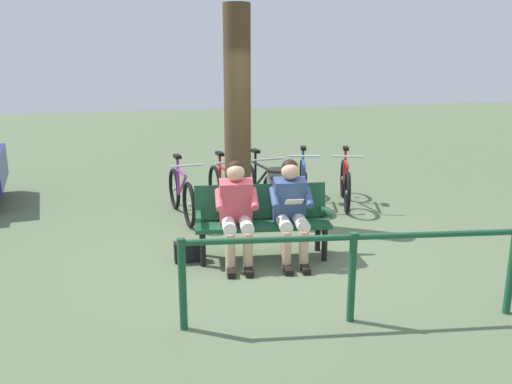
{
  "coord_description": "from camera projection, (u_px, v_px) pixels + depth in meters",
  "views": [
    {
      "loc": [
        1.8,
        5.67,
        2.31
      ],
      "look_at": [
        0.16,
        -0.28,
        0.75
      ],
      "focal_mm": 36.33,
      "sensor_mm": 36.0,
      "label": 1
    }
  ],
  "objects": [
    {
      "name": "bicycle_green",
      "position": [
        345.0,
        183.0,
        8.53
      ],
      "size": [
        0.7,
        1.59,
        0.94
      ],
      "rotation": [
        0.0,
        0.0,
        1.2
      ],
      "color": "black",
      "rests_on": "ground"
    },
    {
      "name": "handbag",
      "position": [
        187.0,
        252.0,
        6.13
      ],
      "size": [
        0.3,
        0.14,
        0.24
      ],
      "primitive_type": "cube",
      "rotation": [
        0.0,
        0.0,
        -0.01
      ],
      "color": "black",
      "rests_on": "ground"
    },
    {
      "name": "litter_bin",
      "position": [
        277.0,
        192.0,
        7.91
      ],
      "size": [
        0.35,
        0.35,
        0.73
      ],
      "color": "slate",
      "rests_on": "ground"
    },
    {
      "name": "person_reading",
      "position": [
        291.0,
        206.0,
        6.06
      ],
      "size": [
        0.53,
        0.8,
        1.2
      ],
      "rotation": [
        0.0,
        0.0,
        -0.15
      ],
      "color": "#334772",
      "rests_on": "ground"
    },
    {
      "name": "tree_trunk",
      "position": [
        237.0,
        117.0,
        7.36
      ],
      "size": [
        0.38,
        0.38,
        3.08
      ],
      "primitive_type": "cylinder",
      "color": "#4C3823",
      "rests_on": "ground"
    },
    {
      "name": "person_companion",
      "position": [
        237.0,
        208.0,
        5.99
      ],
      "size": [
        0.53,
        0.8,
        1.2
      ],
      "rotation": [
        0.0,
        0.0,
        -0.15
      ],
      "color": "#D84C59",
      "rests_on": "ground"
    },
    {
      "name": "bicycle_blue",
      "position": [
        303.0,
        183.0,
        8.55
      ],
      "size": [
        0.65,
        1.62,
        0.94
      ],
      "rotation": [
        0.0,
        0.0,
        1.26
      ],
      "color": "black",
      "rests_on": "ground"
    },
    {
      "name": "bicycle_orange",
      "position": [
        224.0,
        191.0,
        8.05
      ],
      "size": [
        0.48,
        1.68,
        0.94
      ],
      "rotation": [
        0.0,
        0.0,
        1.65
      ],
      "color": "black",
      "rests_on": "ground"
    },
    {
      "name": "bicycle_silver",
      "position": [
        181.0,
        194.0,
        7.81
      ],
      "size": [
        0.48,
        1.68,
        0.94
      ],
      "rotation": [
        0.0,
        0.0,
        1.66
      ],
      "color": "black",
      "rests_on": "ground"
    },
    {
      "name": "railing_fence",
      "position": [
        353.0,
        260.0,
        4.61
      ],
      "size": [
        3.05,
        0.58,
        0.85
      ],
      "rotation": [
        0.0,
        0.0,
        -0.17
      ],
      "color": "#194C2D",
      "rests_on": "ground"
    },
    {
      "name": "bench",
      "position": [
        262.0,
        216.0,
        6.22
      ],
      "size": [
        1.65,
        0.71,
        0.87
      ],
      "rotation": [
        0.0,
        0.0,
        -0.15
      ],
      "color": "#194C2D",
      "rests_on": "ground"
    },
    {
      "name": "bicycle_black",
      "position": [
        259.0,
        187.0,
        8.29
      ],
      "size": [
        0.48,
        1.68,
        0.94
      ],
      "rotation": [
        0.0,
        0.0,
        1.67
      ],
      "color": "black",
      "rests_on": "ground"
    },
    {
      "name": "ground_plane",
      "position": [
        275.0,
        256.0,
        6.33
      ],
      "size": [
        40.0,
        40.0,
        0.0
      ],
      "primitive_type": "plane",
      "color": "#566647"
    }
  ]
}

